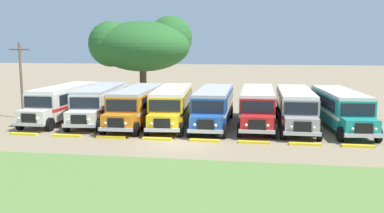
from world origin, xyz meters
name	(u,v)px	position (x,y,z in m)	size (l,w,h in m)	color
ground_plane	(178,143)	(0.00, 0.00, 0.00)	(220.00, 220.00, 0.00)	#937F60
foreground_grass_strip	(142,187)	(0.00, -8.51, 0.00)	(80.00, 9.67, 0.01)	olive
parked_bus_slot_0	(65,101)	(-11.26, 7.30, 1.58)	(2.72, 10.84, 2.82)	silver
parked_bus_slot_1	(101,102)	(-8.03, 7.35, 1.58)	(3.56, 10.97, 2.82)	silver
parked_bus_slot_2	(137,104)	(-4.63, 6.51, 1.58)	(2.93, 10.87, 2.82)	orange
parked_bus_slot_3	(172,104)	(-1.83, 6.80, 1.58)	(3.50, 10.96, 2.82)	yellow
parked_bus_slot_4	(214,105)	(1.54, 6.85, 1.58)	(2.77, 10.85, 2.82)	#23519E
parked_bus_slot_5	(257,105)	(4.96, 7.33, 1.58)	(2.71, 10.84, 2.82)	red
parked_bus_slot_6	(295,106)	(7.87, 7.10, 1.58)	(2.69, 10.84, 2.82)	#9E9993
parked_bus_slot_7	(340,107)	(11.19, 7.12, 1.58)	(3.42, 10.95, 2.82)	teal
curb_wheelstop_0	(24,134)	(-11.22, 0.77, 0.07)	(2.00, 0.36, 0.15)	yellow
curb_wheelstop_1	(67,136)	(-8.02, 0.77, 0.07)	(2.00, 0.36, 0.15)	yellow
curb_wheelstop_2	(111,137)	(-4.81, 0.77, 0.07)	(2.00, 0.36, 0.15)	yellow
curb_wheelstop_3	(157,139)	(-1.60, 0.77, 0.07)	(2.00, 0.36, 0.15)	yellow
curb_wheelstop_4	(205,140)	(1.60, 0.77, 0.07)	(2.00, 0.36, 0.15)	yellow
curb_wheelstop_5	(254,142)	(4.81, 0.77, 0.07)	(2.00, 0.36, 0.15)	yellow
curb_wheelstop_6	(305,144)	(8.02, 0.77, 0.07)	(2.00, 0.36, 0.15)	yellow
curb_wheelstop_7	(358,146)	(11.22, 0.77, 0.07)	(2.00, 0.36, 0.15)	yellow
broad_shade_tree	(143,45)	(-7.90, 20.38, 6.22)	(11.15, 10.87, 9.54)	brown
utility_pole	(21,78)	(-15.04, 7.16, 3.48)	(1.80, 0.20, 6.49)	brown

